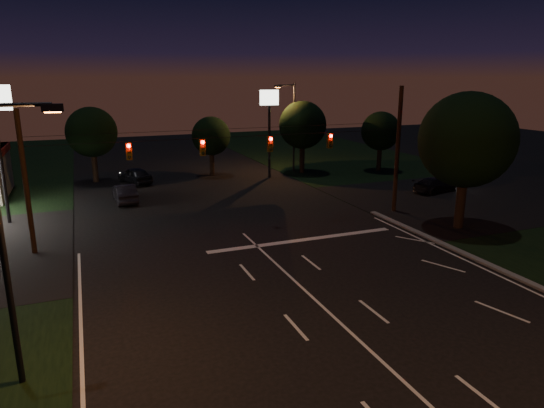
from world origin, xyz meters
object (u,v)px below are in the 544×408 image
tree_right_near (465,141)px  car_oncoming_b (125,193)px  car_cross (435,185)px  utility_pole_right (394,211)px  car_oncoming_a (135,175)px

tree_right_near → car_oncoming_b: size_ratio=2.04×
tree_right_near → car_cross: 11.35m
utility_pole_right → car_cross: size_ratio=2.10×
utility_pole_right → tree_right_near: tree_right_near is taller
utility_pole_right → car_oncoming_a: utility_pole_right is taller
utility_pole_right → tree_right_near: size_ratio=1.03×
car_cross → car_oncoming_a: bearing=47.9°
car_oncoming_b → car_cross: size_ratio=1.00×
car_oncoming_b → car_cross: (25.02, -6.26, -0.08)m
utility_pole_right → car_oncoming_a: 23.75m
utility_pole_right → car_cross: bearing=29.0°
car_oncoming_b → car_cross: 25.79m
tree_right_near → car_oncoming_a: 28.77m
car_cross → tree_right_near: bearing=135.3°
car_oncoming_a → car_cross: (23.51, -13.11, -0.14)m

